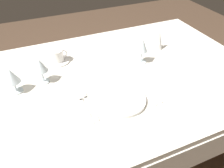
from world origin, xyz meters
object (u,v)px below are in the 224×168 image
Objects in this scene: spoon_soup at (149,87)px; wine_glass_right at (142,47)px; fork_inner at (85,107)px; napkin_folded at (158,39)px; coffee_cup_left at (57,55)px; dinner_knife at (146,92)px; dinner_plate at (121,100)px; fork_outer at (90,105)px; wine_glass_centre at (12,77)px; wine_glass_left at (40,66)px.

spoon_soup is 1.33× the size of wine_glass_right.
napkin_folded is (0.63, 0.36, 0.07)m from fork_inner.
dinner_knife is at bearing -52.35° from coffee_cup_left.
fork_inner is 0.33m from dinner_knife.
dinner_plate is 0.16m from fork_outer.
fork_outer is at bearing -37.53° from wine_glass_centre.
wine_glass_left is (-0.18, 0.28, 0.10)m from fork_outer.
wine_glass_right is (0.08, 0.24, 0.11)m from spoon_soup.
fork_inner is 0.36m from spoon_soup.
dinner_plate is 1.65× the size of wine_glass_left.
napkin_folded is (0.27, 0.34, 0.07)m from spoon_soup.
wine_glass_centre is (-0.62, 0.27, 0.09)m from dinner_knife.
wine_glass_left is at bearing -123.89° from coffee_cup_left.
wine_glass_left is at bearing 136.94° from dinner_plate.
fork_inner is at bearing 177.23° from dinner_knife.
fork_outer is 0.45m from coffee_cup_left.
dinner_knife is at bearing 3.75° from dinner_plate.
wine_glass_left and napkin_folded have the same top height.
spoon_soup is at bearing 2.18° from fork_inner.
wine_glass_right is at bearing -149.64° from napkin_folded.
dinner_knife is at bearing -2.77° from fork_inner.
napkin_folded is (0.78, 0.08, -0.03)m from wine_glass_left.
coffee_cup_left is 0.67m from napkin_folded.
napkin_folded is (0.45, 0.38, 0.06)m from dinner_plate.
wine_glass_centre is at bearing -142.55° from coffee_cup_left.
spoon_soup is (0.03, 0.03, 0.00)m from dinner_knife.
dinner_plate is 1.53× the size of wine_glass_right.
dinner_plate is 0.39m from wine_glass_right.
dinner_knife is at bearing -128.69° from napkin_folded.
wine_glass_right reaches higher than fork_inner.
spoon_soup is at bearing -20.19° from wine_glass_centre.
fork_outer is at bearing -149.83° from napkin_folded.
dinner_knife is 0.69m from wine_glass_centre.
napkin_folded is (0.30, 0.37, 0.07)m from dinner_knife.
wine_glass_left is at bearing 176.69° from wine_glass_right.
fork_inner is at bearing -150.33° from napkin_folded.
coffee_cup_left is at bearing 114.08° from dinner_plate.
dinner_knife is 1.58× the size of wine_glass_centre.
wine_glass_right is at bearing 46.37° from dinner_plate.
wine_glass_right reaches higher than wine_glass_centre.
fork_inner is 1.50× the size of wine_glass_centre.
napkin_folded reaches higher than dinner_plate.
wine_glass_left is at bearing 152.21° from spoon_soup.
dinner_plate is at bearing -8.09° from fork_inner.
wine_glass_right is 0.22m from napkin_folded.
coffee_cup_left reaches higher than fork_outer.
wine_glass_centre is at bearing 149.46° from dinner_plate.
napkin_folded is (0.19, 0.11, -0.04)m from wine_glass_right.
fork_inner is 0.40m from wine_glass_centre.
wine_glass_centre is at bearing -173.64° from napkin_folded.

